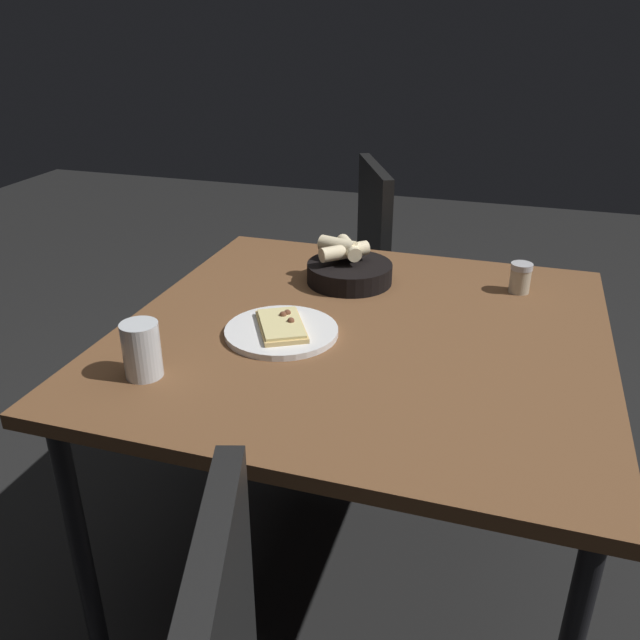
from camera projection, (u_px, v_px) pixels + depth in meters
name	position (u px, v px, depth m)	size (l,w,h in m)	color
ground	(355.00, 578.00, 1.80)	(8.00, 8.00, 0.00)	black
dining_table	(362.00, 353.00, 1.50)	(1.06, 1.05, 0.76)	brown
pizza_plate	(282.00, 330.00, 1.44)	(0.25, 0.25, 0.04)	white
bread_basket	(349.00, 269.00, 1.71)	(0.22, 0.22, 0.11)	black
beer_glass	(142.00, 353.00, 1.27)	(0.07, 0.07, 0.11)	silver
pepper_shaker	(520.00, 279.00, 1.65)	(0.05, 0.05, 0.08)	#BFB299
chair_far	(341.00, 280.00, 2.37)	(0.58, 0.58, 0.93)	#2D2D2D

